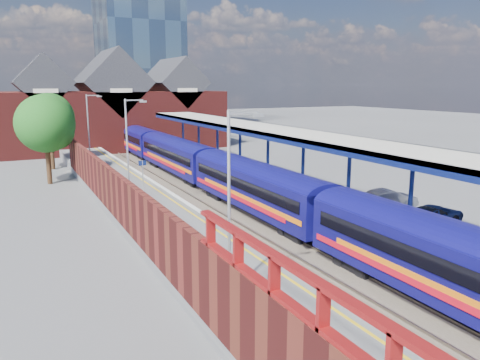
# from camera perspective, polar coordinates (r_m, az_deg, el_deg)

# --- Properties ---
(ground) EXTENTS (240.00, 240.00, 0.00)m
(ground) POSITION_cam_1_polar(r_m,az_deg,el_deg) (42.57, -7.23, -0.64)
(ground) COLOR #5B5B5E
(ground) RESTS_ON ground
(ballast_bed) EXTENTS (6.00, 76.00, 0.06)m
(ballast_bed) POSITION_cam_1_polar(r_m,az_deg,el_deg) (33.55, -1.50, -3.81)
(ballast_bed) COLOR #473D33
(ballast_bed) RESTS_ON ground
(rails) EXTENTS (4.51, 76.00, 0.14)m
(rails) POSITION_cam_1_polar(r_m,az_deg,el_deg) (33.53, -1.50, -3.66)
(rails) COLOR slate
(rails) RESTS_ON ground
(left_platform) EXTENTS (5.00, 76.00, 1.00)m
(left_platform) POSITION_cam_1_polar(r_m,az_deg,el_deg) (31.57, -10.60, -4.11)
(left_platform) COLOR #565659
(left_platform) RESTS_ON ground
(right_platform) EXTENTS (6.00, 76.00, 1.00)m
(right_platform) POSITION_cam_1_polar(r_m,az_deg,el_deg) (36.30, 7.10, -1.94)
(right_platform) COLOR #565659
(right_platform) RESTS_ON ground
(coping_left) EXTENTS (0.30, 76.00, 0.05)m
(coping_left) POSITION_cam_1_polar(r_m,az_deg,el_deg) (32.13, -6.61, -2.74)
(coping_left) COLOR silver
(coping_left) RESTS_ON left_platform
(coping_right) EXTENTS (0.30, 76.00, 0.05)m
(coping_right) POSITION_cam_1_polar(r_m,az_deg,el_deg) (34.72, 3.20, -1.61)
(coping_right) COLOR silver
(coping_right) RESTS_ON right_platform
(yellow_line) EXTENTS (0.14, 76.00, 0.01)m
(yellow_line) POSITION_cam_1_polar(r_m,az_deg,el_deg) (31.94, -7.62, -2.89)
(yellow_line) COLOR yellow
(yellow_line) RESTS_ON left_platform
(train) EXTENTS (2.87, 65.90, 3.45)m
(train) POSITION_cam_1_polar(r_m,az_deg,el_deg) (39.54, -3.60, 1.63)
(train) COLOR #0E0D5B
(train) RESTS_ON ground
(canopy) EXTENTS (4.50, 52.00, 4.48)m
(canopy) POSITION_cam_1_polar(r_m,az_deg,el_deg) (36.86, 4.93, 5.80)
(canopy) COLOR navy
(canopy) RESTS_ON right_platform
(lamp_post_b) EXTENTS (1.48, 0.18, 7.00)m
(lamp_post_b) POSITION_cam_1_polar(r_m,az_deg,el_deg) (17.42, -0.94, -1.44)
(lamp_post_b) COLOR #A5A8AA
(lamp_post_b) RESTS_ON left_platform
(lamp_post_c) EXTENTS (1.48, 0.18, 7.00)m
(lamp_post_c) POSITION_cam_1_polar(r_m,az_deg,el_deg) (32.39, -13.35, 4.28)
(lamp_post_c) COLOR #A5A8AA
(lamp_post_c) RESTS_ON left_platform
(lamp_post_d) EXTENTS (1.48, 0.18, 7.00)m
(lamp_post_d) POSITION_cam_1_polar(r_m,az_deg,el_deg) (48.03, -17.85, 6.31)
(lamp_post_d) COLOR #A5A8AA
(lamp_post_d) RESTS_ON left_platform
(platform_sign) EXTENTS (0.55, 0.08, 2.50)m
(platform_sign) POSITION_cam_1_polar(r_m,az_deg,el_deg) (34.98, -11.78, 1.05)
(platform_sign) COLOR #A5A8AA
(platform_sign) RESTS_ON left_platform
(brick_wall) EXTENTS (0.35, 50.00, 3.86)m
(brick_wall) POSITION_cam_1_polar(r_m,az_deg,el_deg) (24.39, -12.39, -4.08)
(brick_wall) COLOR #571817
(brick_wall) RESTS_ON left_platform
(station_building) EXTENTS (30.00, 12.12, 13.78)m
(station_building) POSITION_cam_1_polar(r_m,az_deg,el_deg) (68.77, -15.26, 8.25)
(station_building) COLOR #571817
(station_building) RESTS_ON ground
(glass_tower) EXTENTS (14.20, 14.20, 40.30)m
(glass_tower) POSITION_cam_1_polar(r_m,az_deg,el_deg) (93.09, -12.30, 18.25)
(glass_tower) COLOR #425872
(glass_tower) RESTS_ON ground
(tree_near) EXTENTS (5.20, 5.20, 8.10)m
(tree_near) POSITION_cam_1_polar(r_m,az_deg,el_deg) (45.47, -22.44, 6.19)
(tree_near) COLOR #382314
(tree_near) RESTS_ON ground
(tree_far) EXTENTS (5.20, 5.20, 8.10)m
(tree_far) POSITION_cam_1_polar(r_m,az_deg,el_deg) (53.51, -22.06, 6.89)
(tree_far) COLOR #382314
(tree_far) RESTS_ON ground
(parked_car_silver) EXTENTS (3.90, 1.84, 1.24)m
(parked_car_silver) POSITION_cam_1_polar(r_m,az_deg,el_deg) (31.99, 17.69, -2.19)
(parked_car_silver) COLOR silver
(parked_car_silver) RESTS_ON right_platform
(parked_car_dark) EXTENTS (3.95, 1.83, 1.12)m
(parked_car_dark) POSITION_cam_1_polar(r_m,az_deg,el_deg) (28.86, 22.23, -4.09)
(parked_car_dark) COLOR black
(parked_car_dark) RESTS_ON right_platform
(parked_car_blue) EXTENTS (4.30, 2.59, 1.12)m
(parked_car_blue) POSITION_cam_1_polar(r_m,az_deg,el_deg) (29.31, 22.68, -3.90)
(parked_car_blue) COLOR navy
(parked_car_blue) RESTS_ON right_platform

